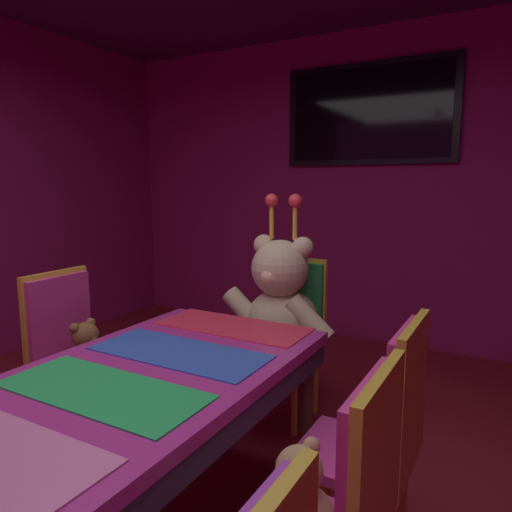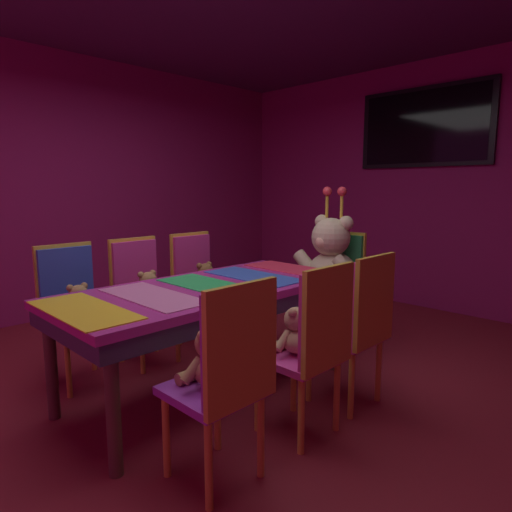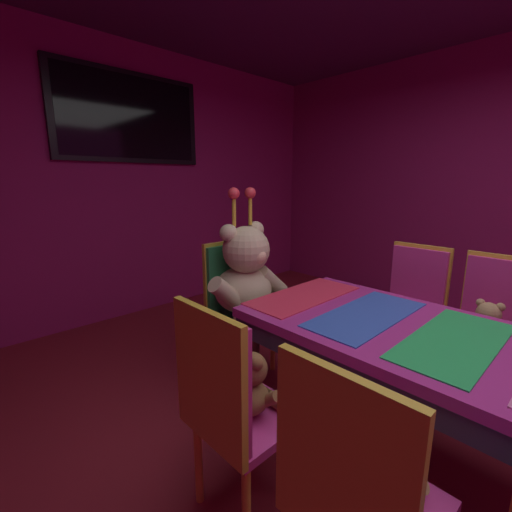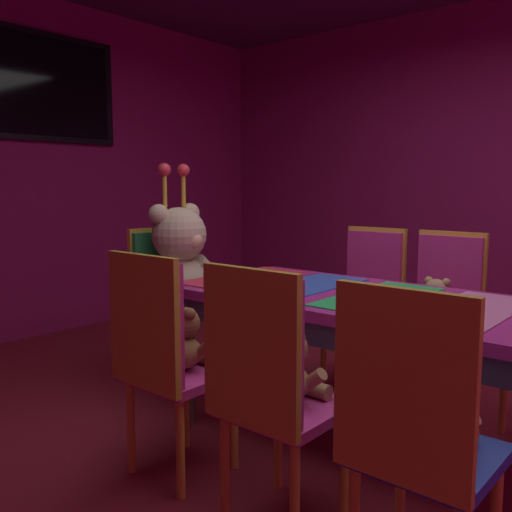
# 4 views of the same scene
# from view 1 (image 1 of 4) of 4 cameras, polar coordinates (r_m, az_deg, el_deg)

# --- Properties ---
(wall_back) EXTENTS (5.20, 0.12, 2.80)m
(wall_back) POSITION_cam_1_polar(r_m,az_deg,el_deg) (4.46, 13.47, 7.86)
(wall_back) COLOR #8C1959
(wall_back) RESTS_ON ground_plane
(banquet_table) EXTENTS (0.90, 2.02, 0.75)m
(banquet_table) POSITION_cam_1_polar(r_m,az_deg,el_deg) (1.82, -17.93, -17.74)
(banquet_table) COLOR #B22D8C
(banquet_table) RESTS_ON ground_plane
(chair_left_2) EXTENTS (0.42, 0.41, 0.98)m
(chair_left_2) POSITION_cam_1_polar(r_m,az_deg,el_deg) (2.78, -21.71, -9.77)
(chair_left_2) COLOR #CC338C
(chair_left_2) RESTS_ON ground_plane
(teddy_left_2) EXTENTS (0.23, 0.30, 0.28)m
(teddy_left_2) POSITION_cam_1_polar(r_m,az_deg,el_deg) (2.68, -19.71, -10.73)
(teddy_left_2) COLOR brown
(teddy_left_2) RESTS_ON chair_left_2
(chair_right_1) EXTENTS (0.42, 0.41, 0.98)m
(chair_right_1) POSITION_cam_1_polar(r_m,az_deg,el_deg) (1.45, 10.83, -27.54)
(chair_right_1) COLOR #CC338C
(chair_right_1) RESTS_ON ground_plane
(teddy_right_1) EXTENTS (0.23, 0.29, 0.27)m
(teddy_right_1) POSITION_cam_1_polar(r_m,az_deg,el_deg) (1.50, 4.99, -26.90)
(teddy_right_1) COLOR tan
(teddy_right_1) RESTS_ON chair_right_1
(chair_right_2) EXTENTS (0.42, 0.41, 0.98)m
(chair_right_2) POSITION_cam_1_polar(r_m,az_deg,el_deg) (1.86, 15.50, -18.97)
(chair_right_2) COLOR #CC338C
(chair_right_2) RESTS_ON ground_plane
(throne_chair) EXTENTS (0.41, 0.42, 0.98)m
(throne_chair) POSITION_cam_1_polar(r_m,az_deg,el_deg) (3.02, 4.22, -7.69)
(throne_chair) COLOR #268C4C
(throne_chair) RESTS_ON ground_plane
(king_teddy_bear) EXTENTS (0.73, 0.56, 0.93)m
(king_teddy_bear) POSITION_cam_1_polar(r_m,az_deg,el_deg) (2.83, 2.78, -5.46)
(king_teddy_bear) COLOR beige
(king_teddy_bear) RESTS_ON throne_chair
(wall_tv) EXTENTS (1.50, 0.06, 0.87)m
(wall_tv) POSITION_cam_1_polar(r_m,az_deg,el_deg) (4.41, 13.44, 16.33)
(wall_tv) COLOR black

